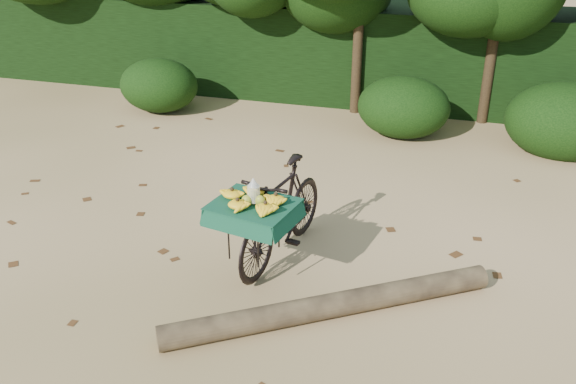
% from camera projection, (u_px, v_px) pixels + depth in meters
% --- Properties ---
extents(ground, '(80.00, 80.00, 0.00)m').
position_uv_depth(ground, '(223.00, 249.00, 7.01)').
color(ground, tan).
rests_on(ground, ground).
extents(vendor_bicycle, '(0.99, 1.94, 1.12)m').
position_uv_depth(vendor_bicycle, '(281.00, 212.00, 6.61)').
color(vendor_bicycle, black).
rests_on(vendor_bicycle, ground).
extents(fallen_log, '(2.88, 2.05, 0.24)m').
position_uv_depth(fallen_log, '(332.00, 305.00, 5.84)').
color(fallen_log, brown).
rests_on(fallen_log, ground).
extents(hedge_backdrop, '(26.00, 1.80, 1.80)m').
position_uv_depth(hedge_backdrop, '(341.00, 51.00, 12.04)').
color(hedge_backdrop, black).
rests_on(hedge_backdrop, ground).
extents(bush_clumps, '(8.80, 1.70, 0.90)m').
position_uv_depth(bush_clumps, '(344.00, 105.00, 10.39)').
color(bush_clumps, black).
rests_on(bush_clumps, ground).
extents(leaf_litter, '(7.00, 7.30, 0.01)m').
position_uv_depth(leaf_litter, '(243.00, 222.00, 7.57)').
color(leaf_litter, '#4A2B13').
rests_on(leaf_litter, ground).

